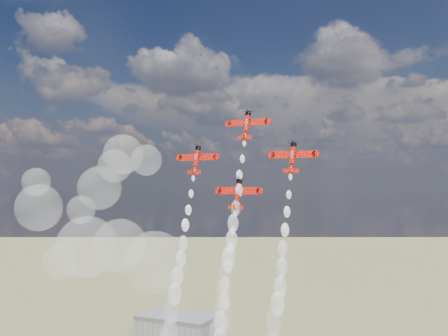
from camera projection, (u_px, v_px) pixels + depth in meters
hangar at (177, 325)px, 342.64m from camera, size 50.00×28.00×13.00m
plane_lead at (247, 125)px, 156.40m from camera, size 12.85×5.35×8.91m
plane_left at (196, 159)px, 159.72m from camera, size 12.85×5.35×8.91m
plane_right at (292, 157)px, 146.46m from camera, size 12.85×5.35×8.91m
plane_slot at (238, 193)px, 149.77m from camera, size 12.85×5.35×8.91m
smoke_trail_lead at (225, 289)px, 141.38m from camera, size 5.23×20.03×54.44m
smoke_trail_left at (170, 323)px, 144.86m from camera, size 5.60×19.01×54.47m
drifted_smoke_cloud at (102, 230)px, 177.11m from camera, size 64.09×30.88×51.62m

